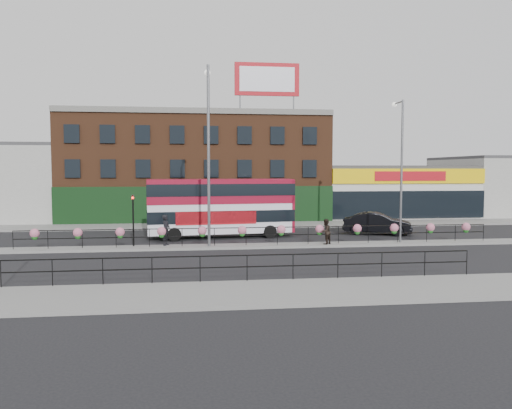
{
  "coord_description": "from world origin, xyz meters",
  "views": [
    {
      "loc": [
        -4.2,
        -31.07,
        4.9
      ],
      "look_at": [
        0.0,
        3.0,
        2.5
      ],
      "focal_mm": 35.0,
      "sensor_mm": 36.0,
      "label": 1
    }
  ],
  "objects": [
    {
      "name": "median",
      "position": [
        0.0,
        0.0,
        0.07
      ],
      "size": [
        60.0,
        1.6,
        0.15
      ],
      "primitive_type": "cube",
      "color": "gray",
      "rests_on": "ground"
    },
    {
      "name": "median_railing",
      "position": [
        -0.0,
        0.0,
        1.05
      ],
      "size": [
        30.04,
        0.56,
        1.23
      ],
      "color": "black",
      "rests_on": "median"
    },
    {
      "name": "lamp_column_east",
      "position": [
        9.18,
        0.26,
        5.65
      ],
      "size": [
        0.33,
        1.63,
        9.28
      ],
      "color": "slate",
      "rests_on": "median"
    },
    {
      "name": "south_railing",
      "position": [
        -2.0,
        -10.1,
        0.96
      ],
      "size": [
        20.04,
        0.05,
        1.12
      ],
      "color": "black",
      "rests_on": "south_pavement"
    },
    {
      "name": "pedestrian_b",
      "position": [
        4.08,
        -0.27,
        0.96
      ],
      "size": [
        1.39,
        1.39,
        1.62
      ],
      "primitive_type": "imported",
      "rotation": [
        0.0,
        0.0,
        3.86
      ],
      "color": "black",
      "rests_on": "median"
    },
    {
      "name": "yellow_line_outer",
      "position": [
        0.0,
        -9.88,
        0.01
      ],
      "size": [
        60.0,
        0.1,
        0.01
      ],
      "primitive_type": "cube",
      "color": "gold",
      "rests_on": "ground"
    },
    {
      "name": "brick_building",
      "position": [
        -4.0,
        19.96,
        5.13
      ],
      "size": [
        25.0,
        12.21,
        10.3
      ],
      "color": "brown",
      "rests_on": "ground"
    },
    {
      "name": "double_decker_bus",
      "position": [
        -2.3,
        4.79,
        2.6
      ],
      "size": [
        10.65,
        3.5,
        4.23
      ],
      "color": "silver",
      "rests_on": "ground"
    },
    {
      "name": "pedestrian_a",
      "position": [
        -6.01,
        0.52,
        1.11
      ],
      "size": [
        1.02,
        0.95,
        1.93
      ],
      "primitive_type": "imported",
      "rotation": [
        0.0,
        0.0,
        1.19
      ],
      "color": "black",
      "rests_on": "median"
    },
    {
      "name": "car",
      "position": [
        9.5,
        5.02,
        0.83
      ],
      "size": [
        5.29,
        6.3,
        1.67
      ],
      "primitive_type": "imported",
      "rotation": [
        0.0,
        0.0,
        1.19
      ],
      "color": "black",
      "rests_on": "ground"
    },
    {
      "name": "supermarket",
      "position": [
        16.0,
        19.9,
        2.65
      ],
      "size": [
        15.0,
        12.25,
        5.3
      ],
      "color": "silver",
      "rests_on": "ground"
    },
    {
      "name": "south_pavement",
      "position": [
        0.0,
        -12.0,
        0.07
      ],
      "size": [
        60.0,
        4.0,
        0.15
      ],
      "primitive_type": "cube",
      "color": "gray",
      "rests_on": "ground"
    },
    {
      "name": "yellow_line_inner",
      "position": [
        0.0,
        -9.7,
        0.01
      ],
      "size": [
        60.0,
        0.1,
        0.01
      ],
      "primitive_type": "cube",
      "color": "gold",
      "rests_on": "ground"
    },
    {
      "name": "lamp_column_west",
      "position": [
        -3.33,
        0.13,
        6.76
      ],
      "size": [
        0.4,
        1.96,
        11.16
      ],
      "color": "slate",
      "rests_on": "median"
    },
    {
      "name": "billboard",
      "position": [
        2.5,
        14.99,
        13.18
      ],
      "size": [
        6.0,
        0.29,
        4.4
      ],
      "color": "#AA0F17",
      "rests_on": "brick_building"
    },
    {
      "name": "traffic_light_median",
      "position": [
        -8.0,
        0.39,
        2.47
      ],
      "size": [
        0.15,
        0.28,
        3.65
      ],
      "color": "black",
      "rests_on": "median"
    },
    {
      "name": "ground",
      "position": [
        0.0,
        0.0,
        0.0
      ],
      "size": [
        120.0,
        120.0,
        0.0
      ],
      "primitive_type": "plane",
      "color": "black",
      "rests_on": "ground"
    },
    {
      "name": "north_pavement",
      "position": [
        0.0,
        12.0,
        0.07
      ],
      "size": [
        60.0,
        4.0,
        0.15
      ],
      "primitive_type": "cube",
      "color": "gray",
      "rests_on": "ground"
    }
  ]
}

